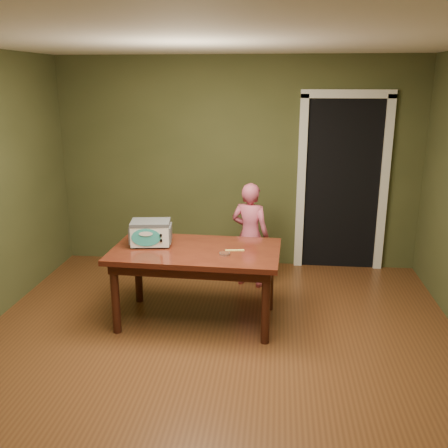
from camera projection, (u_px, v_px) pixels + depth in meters
name	position (u px, v px, depth m)	size (l,w,h in m)	color
floor	(211.00, 365.00, 4.19)	(5.00, 5.00, 0.00)	brown
room_shell	(210.00, 164.00, 3.71)	(4.52, 5.02, 2.61)	#464927
doorway	(339.00, 181.00, 6.41)	(1.10, 0.66, 2.25)	black
dining_table	(196.00, 259.00, 4.80)	(1.63, 0.95, 0.75)	#3E150E
toy_oven	(151.00, 232.00, 4.85)	(0.43, 0.32, 0.25)	#4C4F54
baking_pan	(225.00, 254.00, 4.61)	(0.10, 0.10, 0.02)	silver
spatula	(235.00, 250.00, 4.72)	(0.18, 0.03, 0.01)	#F4DE6A
child	(250.00, 235.00, 5.68)	(0.44, 0.29, 1.21)	#C7526F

